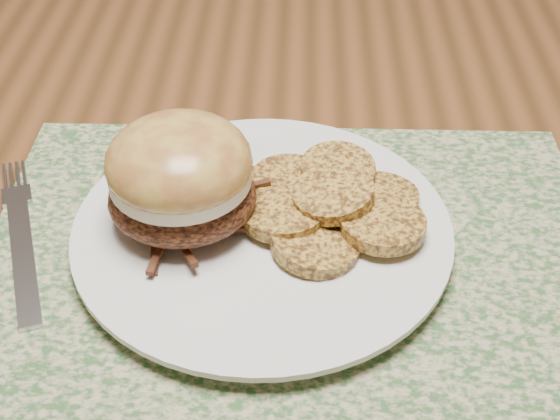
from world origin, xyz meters
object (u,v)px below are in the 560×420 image
at_px(dining_table, 380,156).
at_px(fork, 21,235).
at_px(pork_sandwich, 180,177).
at_px(dinner_plate, 262,232).

xyz_separation_m(dining_table, fork, (-0.29, -0.22, 0.09)).
bearing_deg(pork_sandwich, dining_table, 51.72).
height_order(dinner_plate, pork_sandwich, pork_sandwich).
xyz_separation_m(dinner_plate, pork_sandwich, (-0.06, 0.00, 0.05)).
relative_size(dining_table, fork, 8.15).
bearing_deg(fork, pork_sandwich, -17.33).
relative_size(dinner_plate, pork_sandwich, 2.39).
bearing_deg(fork, dining_table, 18.03).
bearing_deg(fork, dinner_plate, -19.40).
bearing_deg(dining_table, pork_sandwich, -127.11).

